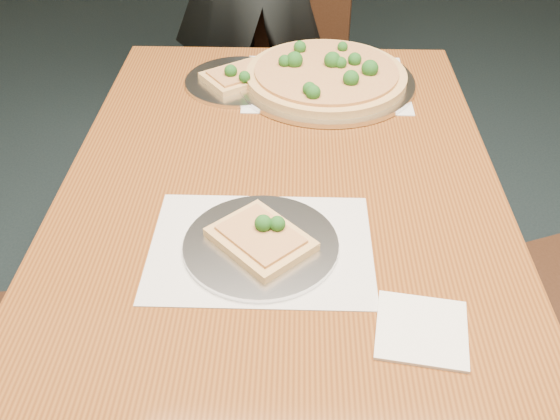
{
  "coord_description": "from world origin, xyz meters",
  "views": [
    {
      "loc": [
        -0.12,
        -0.67,
        1.5
      ],
      "look_at": [
        -0.15,
        0.27,
        0.75
      ],
      "focal_mm": 40.0,
      "sensor_mm": 36.0,
      "label": 1
    }
  ],
  "objects_px": {
    "pizza_pan": "(326,76)",
    "slice_plate_near": "(261,242)",
    "slice_plate_far": "(239,79)",
    "chair_far": "(285,64)",
    "dining_table": "(280,245)"
  },
  "relations": [
    {
      "from": "pizza_pan",
      "to": "slice_plate_near",
      "type": "distance_m",
      "value": 0.65
    },
    {
      "from": "chair_far",
      "to": "pizza_pan",
      "type": "xyz_separation_m",
      "value": [
        0.12,
        -0.61,
        0.26
      ]
    },
    {
      "from": "chair_far",
      "to": "slice_plate_far",
      "type": "height_order",
      "value": "chair_far"
    },
    {
      "from": "dining_table",
      "to": "slice_plate_near",
      "type": "xyz_separation_m",
      "value": [
        -0.03,
        -0.11,
        0.11
      ]
    },
    {
      "from": "pizza_pan",
      "to": "slice_plate_far",
      "type": "bearing_deg",
      "value": -179.71
    },
    {
      "from": "pizza_pan",
      "to": "slice_plate_far",
      "type": "xyz_separation_m",
      "value": [
        -0.23,
        -0.0,
        -0.01
      ]
    },
    {
      "from": "dining_table",
      "to": "slice_plate_near",
      "type": "bearing_deg",
      "value": -105.59
    },
    {
      "from": "chair_far",
      "to": "pizza_pan",
      "type": "height_order",
      "value": "chair_far"
    },
    {
      "from": "dining_table",
      "to": "slice_plate_far",
      "type": "relative_size",
      "value": 5.36
    },
    {
      "from": "dining_table",
      "to": "slice_plate_far",
      "type": "distance_m",
      "value": 0.55
    },
    {
      "from": "chair_far",
      "to": "slice_plate_near",
      "type": "height_order",
      "value": "chair_far"
    },
    {
      "from": "slice_plate_near",
      "to": "slice_plate_far",
      "type": "distance_m",
      "value": 0.64
    },
    {
      "from": "slice_plate_far",
      "to": "dining_table",
      "type": "bearing_deg",
      "value": -76.89
    },
    {
      "from": "slice_plate_far",
      "to": "chair_far",
      "type": "bearing_deg",
      "value": 80.02
    },
    {
      "from": "dining_table",
      "to": "pizza_pan",
      "type": "xyz_separation_m",
      "value": [
        0.1,
        0.53,
        0.12
      ]
    }
  ]
}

